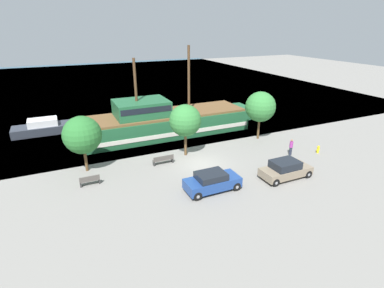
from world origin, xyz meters
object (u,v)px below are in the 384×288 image
(bench_promenade_east, at_px, (163,160))
(bench_promenade_west, at_px, (90,180))
(fire_hydrant, at_px, (318,149))
(pedestrian_walking_near, at_px, (291,147))
(moored_boat_dockside, at_px, (48,127))
(parked_car_curb_front, at_px, (285,169))
(pirate_ship, at_px, (164,121))
(parked_car_curb_mid, at_px, (212,181))

(bench_promenade_east, distance_m, bench_promenade_west, 6.64)
(fire_hydrant, xyz_separation_m, pedestrian_walking_near, (-2.80, 0.77, 0.40))
(moored_boat_dockside, height_order, fire_hydrant, moored_boat_dockside)
(parked_car_curb_front, height_order, fire_hydrant, parked_car_curb_front)
(fire_hydrant, bearing_deg, pirate_ship, 135.66)
(parked_car_curb_front, relative_size, bench_promenade_east, 2.26)
(pedestrian_walking_near, bearing_deg, parked_car_curb_mid, -164.89)
(pirate_ship, height_order, bench_promenade_east, pirate_ship)
(parked_car_curb_mid, relative_size, fire_hydrant, 5.51)
(pirate_ship, relative_size, parked_car_curb_front, 4.73)
(moored_boat_dockside, bearing_deg, pirate_ship, -26.55)
(pedestrian_walking_near, bearing_deg, fire_hydrant, -15.44)
(fire_hydrant, bearing_deg, bench_promenade_east, 165.02)
(parked_car_curb_front, bearing_deg, pirate_ship, 110.74)
(parked_car_curb_mid, bearing_deg, pirate_ship, 85.58)
(pirate_ship, xyz_separation_m, bench_promenade_west, (-9.39, -8.85, -1.10))
(parked_car_curb_front, relative_size, fire_hydrant, 5.56)
(moored_boat_dockside, bearing_deg, parked_car_curb_front, -49.13)
(moored_boat_dockside, distance_m, parked_car_curb_front, 26.86)
(parked_car_curb_front, distance_m, pedestrian_walking_near, 5.01)
(moored_boat_dockside, relative_size, bench_promenade_west, 5.15)
(parked_car_curb_front, xyz_separation_m, parked_car_curb_mid, (-6.43, 0.72, 0.00))
(pirate_ship, distance_m, bench_promenade_west, 12.95)
(parked_car_curb_mid, xyz_separation_m, bench_promenade_east, (-1.82, 5.87, -0.30))
(bench_promenade_west, bearing_deg, fire_hydrant, -7.27)
(bench_promenade_east, bearing_deg, pirate_ship, 69.42)
(bench_promenade_west, bearing_deg, pedestrian_walking_near, -5.99)
(parked_car_curb_mid, bearing_deg, fire_hydrant, 8.60)
(pirate_ship, distance_m, pedestrian_walking_near, 14.08)
(fire_hydrant, distance_m, pedestrian_walking_near, 2.93)
(bench_promenade_west, xyz_separation_m, pedestrian_walking_near, (18.42, -1.93, 0.38))
(pirate_ship, relative_size, bench_promenade_east, 10.70)
(pirate_ship, distance_m, bench_promenade_east, 8.21)
(pirate_ship, height_order, fire_hydrant, pirate_ship)
(parked_car_curb_mid, height_order, pedestrian_walking_near, pedestrian_walking_near)
(parked_car_curb_front, relative_size, pedestrian_walking_near, 2.65)
(fire_hydrant, bearing_deg, pedestrian_walking_near, 164.56)
(moored_boat_dockside, distance_m, bench_promenade_east, 16.59)
(parked_car_curb_front, bearing_deg, bench_promenade_east, 141.34)
(pedestrian_walking_near, bearing_deg, bench_promenade_west, 174.01)
(moored_boat_dockside, height_order, parked_car_curb_mid, moored_boat_dockside)
(fire_hydrant, relative_size, bench_promenade_east, 0.41)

